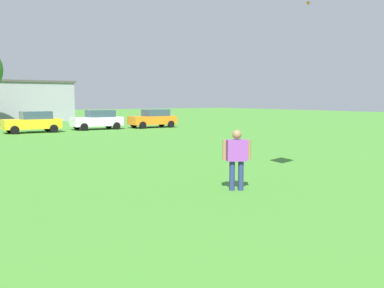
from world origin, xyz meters
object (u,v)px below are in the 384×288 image
parked_car_white_3 (98,120)px  parked_car_orange_4 (153,118)px  parked_car_yellow_2 (33,122)px  adult_bystander (237,155)px

parked_car_white_3 → parked_car_orange_4: size_ratio=1.00×
parked_car_yellow_2 → adult_bystander: bearing=89.1°
parked_car_orange_4 → parked_car_yellow_2: bearing=1.4°
adult_bystander → parked_car_yellow_2: adult_bystander is taller
parked_car_white_3 → adult_bystander: bearing=77.2°
adult_bystander → parked_car_yellow_2: (0.42, 25.87, -0.19)m
parked_car_yellow_2 → parked_car_white_3: same height
parked_car_yellow_2 → parked_car_orange_4: (10.86, 0.26, 0.00)m
adult_bystander → parked_car_yellow_2: bearing=116.4°
adult_bystander → parked_car_orange_4: bearing=94.0°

